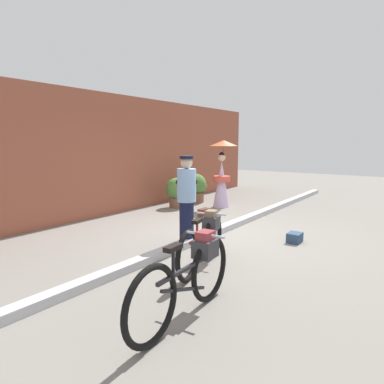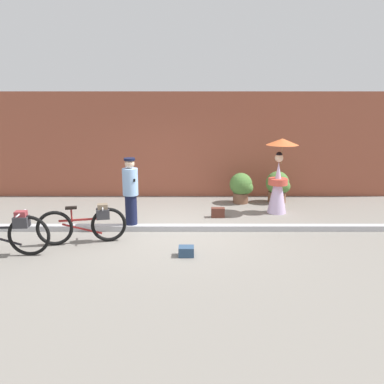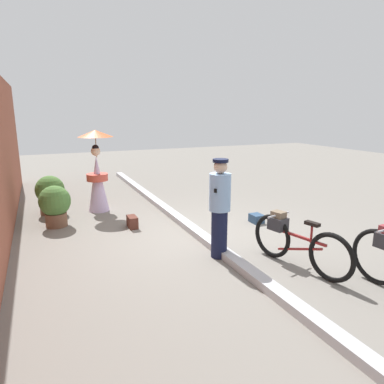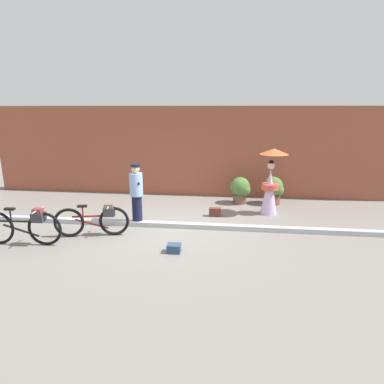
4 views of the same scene
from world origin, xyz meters
name	(u,v)px [view 2 (image 2 of 4)]	position (x,y,z in m)	size (l,w,h in m)	color
ground_plane	(172,230)	(0.00, 0.00, 0.00)	(30.00, 30.00, 0.00)	gray
building_wall	(177,145)	(0.00, 3.42, 1.53)	(14.00, 0.40, 3.06)	brown
sidewalk_curb	(172,228)	(0.00, 0.00, 0.06)	(14.00, 0.20, 0.12)	#B2B2B7
bicycle_near_officer	(85,223)	(-1.70, -0.80, 0.41)	(1.73, 0.56, 0.79)	black
bicycle_far_side	(2,233)	(-3.05, -1.50, 0.45)	(1.87, 0.48, 0.86)	black
person_officer	(130,192)	(-0.92, 0.08, 0.85)	(0.34, 0.34, 1.61)	#141938
person_with_parasol	(278,176)	(2.62, 1.42, 0.96)	(0.80, 0.80, 1.90)	silver
potted_plant_by_door	(277,186)	(2.84, 2.46, 0.48)	(0.66, 0.65, 0.89)	brown
potted_plant_small	(241,187)	(1.82, 2.41, 0.47)	(0.65, 0.63, 0.85)	brown
backpack_on_pavement	(186,251)	(0.33, -1.50, 0.09)	(0.29, 0.24, 0.18)	navy
backpack_spare	(217,212)	(1.07, 1.01, 0.13)	(0.33, 0.17, 0.24)	#592D23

